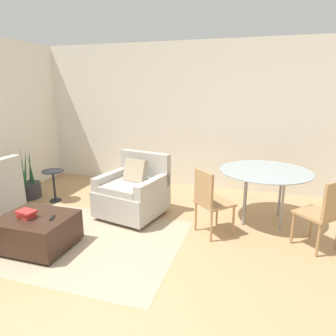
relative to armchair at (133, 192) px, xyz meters
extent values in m
plane|color=tan|center=(0.20, -1.81, -0.37)|extent=(20.00, 20.00, 0.00)
cube|color=white|center=(0.20, 1.70, 1.01)|extent=(12.00, 0.06, 2.75)
cube|color=tan|center=(-0.38, -0.95, -0.36)|extent=(2.64, 1.90, 0.00)
cube|color=brown|center=(-0.38, -1.63, -0.36)|extent=(2.58, 0.07, 0.00)
cube|color=brown|center=(-0.38, -1.36, -0.36)|extent=(2.58, 0.07, 0.00)
cube|color=brown|center=(-0.38, -1.09, -0.36)|extent=(2.58, 0.07, 0.00)
cube|color=brown|center=(-0.38, -0.81, -0.36)|extent=(2.58, 0.07, 0.00)
cube|color=brown|center=(-0.38, -0.54, -0.36)|extent=(2.58, 0.07, 0.00)
cube|color=brown|center=(-0.38, -0.27, -0.36)|extent=(2.58, 0.07, 0.00)
cube|color=#B2ADA3|center=(-0.01, -0.04, -0.11)|extent=(1.04, 1.05, 0.38)
cube|color=#B2ADA3|center=(-0.02, -0.08, 0.13)|extent=(0.78, 0.88, 0.10)
cube|color=#B2ADA3|center=(0.07, 0.33, 0.32)|extent=(0.88, 0.30, 0.49)
cube|color=#B2ADA3|center=(-0.38, 0.04, 0.18)|extent=(0.29, 0.82, 0.20)
cube|color=#B2ADA3|center=(0.36, -0.12, 0.18)|extent=(0.29, 0.82, 0.20)
cylinder|color=brown|center=(-0.43, -0.32, -0.34)|extent=(0.05, 0.05, 0.06)
cylinder|color=brown|center=(0.27, -0.47, -0.34)|extent=(0.05, 0.05, 0.06)
cylinder|color=brown|center=(-0.28, 0.39, -0.34)|extent=(0.05, 0.05, 0.06)
cylinder|color=brown|center=(0.42, 0.24, -0.34)|extent=(0.05, 0.05, 0.06)
cube|color=tan|center=(0.01, 0.07, 0.33)|extent=(0.38, 0.27, 0.36)
cube|color=#382319|center=(-0.74, -1.26, -0.14)|extent=(0.84, 0.70, 0.37)
cylinder|color=black|center=(-0.37, -1.56, -0.35)|extent=(0.04, 0.04, 0.04)
cylinder|color=black|center=(-1.11, -0.96, -0.35)|extent=(0.04, 0.04, 0.04)
cylinder|color=black|center=(-0.37, -0.96, -0.35)|extent=(0.04, 0.04, 0.04)
cube|color=#B72D28|center=(-0.82, -1.31, 0.06)|extent=(0.21, 0.17, 0.03)
cube|color=#B72D28|center=(-0.82, -1.31, 0.09)|extent=(0.18, 0.15, 0.03)
cube|color=#B72D28|center=(-0.82, -1.31, 0.12)|extent=(0.24, 0.18, 0.03)
cube|color=black|center=(-0.52, -1.24, 0.05)|extent=(0.09, 0.15, 0.01)
cylinder|color=#333338|center=(-2.10, 0.15, -0.23)|extent=(0.41, 0.41, 0.27)
cylinder|color=black|center=(-2.10, 0.15, -0.10)|extent=(0.38, 0.38, 0.02)
cone|color=#286033|center=(-2.00, 0.14, 0.18)|extent=(0.05, 0.11, 0.54)
cone|color=#286033|center=(-2.09, 0.23, 0.22)|extent=(0.10, 0.05, 0.62)
cone|color=#286033|center=(-2.14, 0.18, 0.21)|extent=(0.09, 0.10, 0.61)
cone|color=#286033|center=(-2.15, 0.11, 0.23)|extent=(0.09, 0.09, 0.66)
cone|color=#286033|center=(-2.09, 0.05, 0.18)|extent=(0.11, 0.05, 0.56)
cylinder|color=black|center=(-1.55, 0.14, 0.18)|extent=(0.36, 0.36, 0.02)
cylinder|color=black|center=(-1.55, 0.14, -0.09)|extent=(0.04, 0.04, 0.51)
cylinder|color=black|center=(-1.55, 0.14, -0.36)|extent=(0.20, 0.20, 0.02)
cylinder|color=#99A8AD|center=(1.90, 0.38, 0.40)|extent=(1.29, 1.29, 0.01)
cylinder|color=#99999E|center=(1.65, 0.13, 0.01)|extent=(0.04, 0.04, 0.76)
cylinder|color=#99999E|center=(2.15, 0.13, 0.01)|extent=(0.04, 0.04, 0.76)
cylinder|color=#99999E|center=(1.65, 0.63, 0.01)|extent=(0.04, 0.04, 0.76)
cylinder|color=#99999E|center=(2.15, 0.63, 0.01)|extent=(0.04, 0.04, 0.76)
cube|color=tan|center=(1.28, -0.24, 0.07)|extent=(0.59, 0.59, 0.03)
cube|color=tan|center=(1.15, -0.38, 0.31)|extent=(0.29, 0.29, 0.45)
cylinder|color=tan|center=(1.54, -0.24, -0.16)|extent=(0.03, 0.03, 0.42)
cylinder|color=tan|center=(1.28, 0.01, -0.16)|extent=(0.03, 0.03, 0.42)
cylinder|color=tan|center=(1.28, -0.50, -0.16)|extent=(0.03, 0.03, 0.42)
cylinder|color=tan|center=(1.03, -0.24, -0.16)|extent=(0.03, 0.03, 0.42)
cube|color=tan|center=(2.52, -0.24, 0.07)|extent=(0.59, 0.59, 0.03)
cube|color=tan|center=(2.66, -0.38, 0.31)|extent=(0.29, 0.29, 0.45)
cylinder|color=tan|center=(2.52, 0.01, -0.16)|extent=(0.03, 0.03, 0.42)
cylinder|color=tan|center=(2.27, -0.24, -0.16)|extent=(0.03, 0.03, 0.42)
cylinder|color=tan|center=(2.52, -0.50, -0.16)|extent=(0.03, 0.03, 0.42)
camera|label=1|loc=(1.77, -3.99, 1.56)|focal=32.00mm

